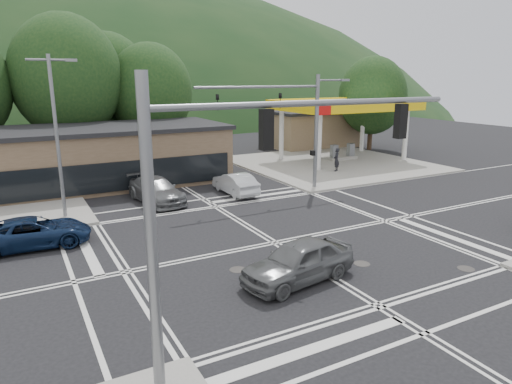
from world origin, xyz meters
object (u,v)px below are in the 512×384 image
pedestrian (336,160)px  car_blue_west (33,232)px  car_northbound (156,190)px  car_queue_b (209,167)px  car_grey_center (298,261)px  car_queue_a (235,183)px

pedestrian → car_blue_west: bearing=-22.1°
car_northbound → pedestrian: size_ratio=2.81×
car_blue_west → pedestrian: (23.30, 6.83, 0.39)m
car_queue_b → pedestrian: pedestrian is taller
car_blue_west → pedestrian: bearing=-70.9°
car_northbound → pedestrian: 16.01m
car_queue_b → car_northbound: size_ratio=0.82×
car_blue_west → car_grey_center: (8.93, -9.10, 0.12)m
pedestrian → car_northbound: bearing=-31.8°
car_blue_west → car_northbound: bearing=-53.3°
car_queue_a → car_northbound: (-5.40, 0.46, 0.05)m
car_queue_b → car_northbound: (-5.90, -5.49, 0.03)m
car_blue_west → car_queue_a: car_queue_a is taller
car_blue_west → car_northbound: size_ratio=0.95×
car_blue_west → car_queue_b: car_queue_b is taller
car_northbound → pedestrian: (15.90, 1.84, 0.33)m
car_grey_center → car_northbound: car_grey_center is taller
car_queue_a → car_queue_b: (0.50, 5.94, 0.02)m
car_grey_center → car_queue_b: car_grey_center is taller
car_grey_center → car_northbound: (-1.52, 14.09, -0.05)m
car_queue_b → car_grey_center: bearing=77.9°
car_queue_b → pedestrian: bearing=160.5°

